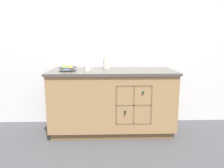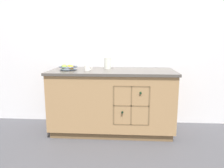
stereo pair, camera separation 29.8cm
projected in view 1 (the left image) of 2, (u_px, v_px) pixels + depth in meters
name	position (u px, v px, depth m)	size (l,w,h in m)	color
ground_plane	(112.00, 130.00, 3.19)	(14.00, 14.00, 0.00)	#424247
back_wall	(111.00, 42.00, 3.37)	(4.40, 0.06, 2.55)	white
kitchen_island	(112.00, 101.00, 3.11)	(1.73, 0.74, 0.89)	brown
fruit_bowl	(68.00, 68.00, 2.95)	(0.25, 0.25, 0.08)	#4C5666
white_pitcher	(107.00, 63.00, 3.17)	(0.16, 0.10, 0.16)	silver
ceramic_mug	(87.00, 68.00, 2.94)	(0.12, 0.08, 0.08)	white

